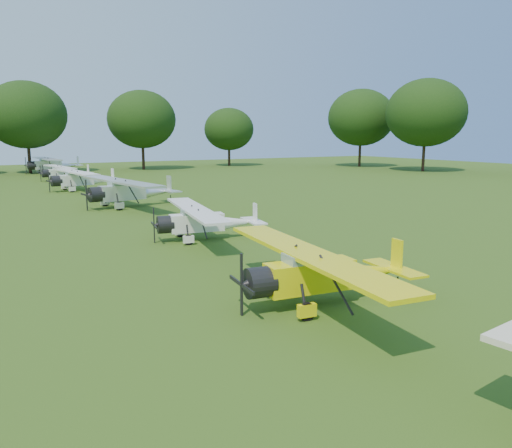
{
  "coord_description": "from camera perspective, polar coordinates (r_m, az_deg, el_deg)",
  "views": [
    {
      "loc": [
        -9.46,
        -21.34,
        5.39
      ],
      "look_at": [
        1.59,
        -1.97,
        1.4
      ],
      "focal_mm": 35.0,
      "sensor_mm": 36.0,
      "label": 1
    }
  ],
  "objects": [
    {
      "name": "ground",
      "position": [
        23.96,
        -5.64,
        -2.91
      ],
      "size": [
        160.0,
        160.0,
        0.0
      ],
      "primitive_type": "plane",
      "color": "#254912",
      "rests_on": "ground"
    },
    {
      "name": "tree_belt",
      "position": [
        25.28,
        1.58,
        16.13
      ],
      "size": [
        137.36,
        130.27,
        14.52
      ],
      "color": "black",
      "rests_on": "ground"
    },
    {
      "name": "aircraft_2",
      "position": [
        16.21,
        7.61,
        -5.2
      ],
      "size": [
        6.18,
        9.82,
        1.93
      ],
      "rotation": [
        0.0,
        0.0,
        -0.11
      ],
      "color": "yellow",
      "rests_on": "ground"
    },
    {
      "name": "aircraft_3",
      "position": [
        26.09,
        -5.85,
        0.54
      ],
      "size": [
        5.85,
        9.26,
        1.82
      ],
      "rotation": [
        0.0,
        0.0,
        -0.17
      ],
      "color": "white",
      "rests_on": "ground"
    },
    {
      "name": "aircraft_4",
      "position": [
        39.04,
        -14.32,
        3.83
      ],
      "size": [
        7.21,
        11.42,
        2.24
      ],
      "rotation": [
        0.0,
        0.0,
        0.15
      ],
      "color": "white",
      "rests_on": "ground"
    },
    {
      "name": "aircraft_5",
      "position": [
        52.12,
        -19.34,
        4.99
      ],
      "size": [
        6.69,
        10.64,
        2.09
      ],
      "rotation": [
        0.0,
        0.0,
        0.12
      ],
      "color": "white",
      "rests_on": "ground"
    },
    {
      "name": "aircraft_6",
      "position": [
        64.2,
        -21.06,
        5.64
      ],
      "size": [
        5.98,
        9.5,
        1.87
      ],
      "rotation": [
        0.0,
        0.0,
        0.12
      ],
      "color": "white",
      "rests_on": "ground"
    },
    {
      "name": "aircraft_7",
      "position": [
        77.03,
        -22.3,
        6.42
      ],
      "size": [
        7.54,
        12.02,
        2.36
      ],
      "rotation": [
        0.0,
        0.0,
        0.08
      ],
      "color": "white",
      "rests_on": "ground"
    }
  ]
}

